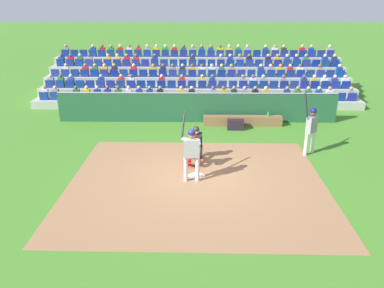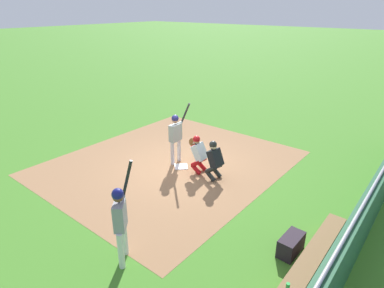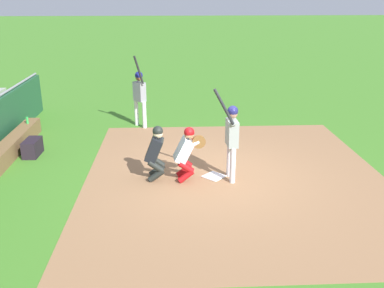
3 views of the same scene
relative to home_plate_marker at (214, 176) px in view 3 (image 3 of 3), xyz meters
The scene contains 10 objects.
ground_plane 0.02m from the home_plate_marker, ahead, with size 160.00×160.00×0.00m, color #407B26.
infield_dirt_patch 0.50m from the home_plate_marker, 90.00° to the left, with size 8.02×6.96×0.01m, color #946A47.
home_plate_marker is the anchor object (origin of this frame).
batter_at_plate 1.14m from the home_plate_marker, 64.66° to the left, with size 0.59×0.59×2.19m.
catcher_crouching 0.96m from the home_plate_marker, 80.37° to the right, with size 0.49×0.73×1.28m.
home_plate_umpire 1.51m from the home_plate_marker, 88.85° to the right, with size 0.48×0.48×1.30m.
dugout_bench 5.61m from the home_plate_marker, 111.69° to the right, with size 3.55×0.40×0.44m, color brown.
water_bottle_on_bench 6.13m from the home_plate_marker, 121.79° to the right, with size 0.07×0.07×0.20m, color green.
equipment_duffel_bag 4.95m from the home_plate_marker, 110.16° to the right, with size 0.72×0.36×0.44m, color black.
on_deck_batter 4.72m from the home_plate_marker, 155.18° to the right, with size 0.63×0.45×2.31m.
Camera 3 is at (9.17, -1.07, 4.05)m, focal length 40.05 mm.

